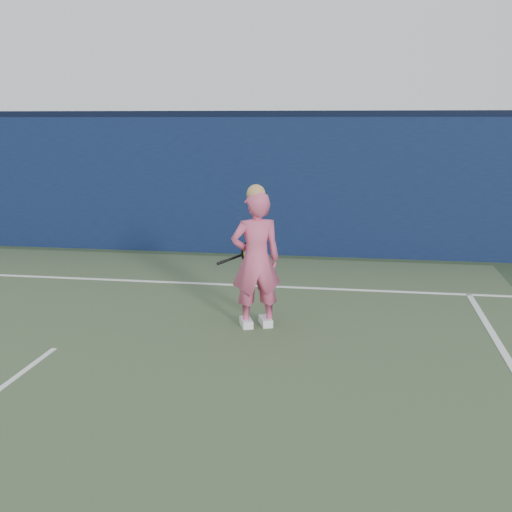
# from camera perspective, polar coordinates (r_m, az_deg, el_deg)

# --- Properties ---
(ground) EXTENTS (80.00, 80.00, 0.00)m
(ground) POSITION_cam_1_polar(r_m,az_deg,el_deg) (6.56, -21.44, -10.75)
(ground) COLOR #2D4128
(ground) RESTS_ON ground
(backstop_wall) EXTENTS (24.00, 0.40, 2.50)m
(backstop_wall) POSITION_cam_1_polar(r_m,az_deg,el_deg) (12.15, -6.20, 6.33)
(backstop_wall) COLOR #0C1835
(backstop_wall) RESTS_ON ground
(wall_cap) EXTENTS (24.00, 0.42, 0.10)m
(wall_cap) POSITION_cam_1_polar(r_m,az_deg,el_deg) (12.09, -6.34, 12.47)
(wall_cap) COLOR black
(wall_cap) RESTS_ON backstop_wall
(player) EXTENTS (0.70, 0.58, 1.71)m
(player) POSITION_cam_1_polar(r_m,az_deg,el_deg) (7.58, 0.00, -0.31)
(player) COLOR #D25278
(player) RESTS_ON ground
(racket) EXTENTS (0.56, 0.35, 0.33)m
(racket) POSITION_cam_1_polar(r_m,az_deg,el_deg) (8.03, -0.57, 0.28)
(racket) COLOR black
(racket) RESTS_ON ground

